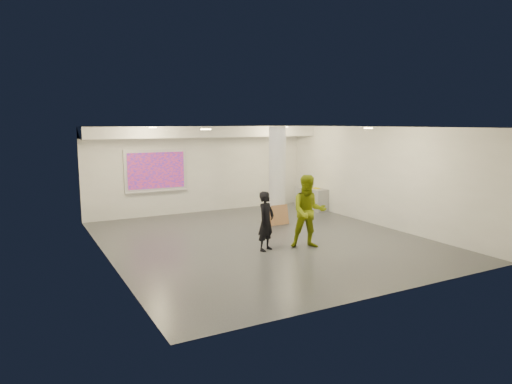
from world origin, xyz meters
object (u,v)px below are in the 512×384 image
column (277,175)px  credenza (312,199)px  woman (266,221)px  man (309,212)px  projection_screen (156,171)px

column → credenza: column is taller
column → credenza: 2.77m
credenza → woman: size_ratio=0.91×
woman → man: 1.12m
column → man: 3.14m
woman → man: (1.07, -0.26, 0.18)m
projection_screen → woman: size_ratio=1.43×
woman → man: size_ratio=0.80×
column → man: column is taller
credenza → man: man is taller
column → credenza: size_ratio=2.26×
projection_screen → man: (2.25, -5.62, -0.61)m
projection_screen → woman: projection_screen is taller
woman → man: bearing=-43.0°
woman → man: man is taller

